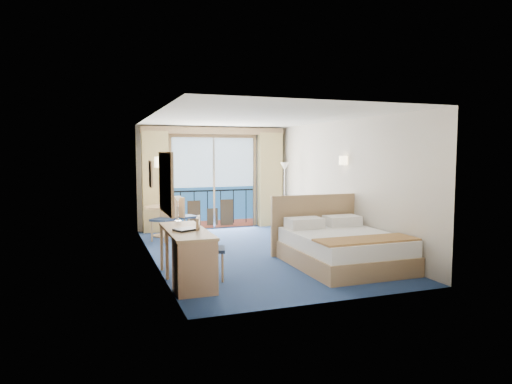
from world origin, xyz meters
The scene contains 22 objects.
floor centered at (0.00, 0.00, 0.00)m, with size 6.50×6.50×0.00m, color navy.
room_walls centered at (0.00, 0.00, 1.78)m, with size 4.04×6.54×2.72m.
balcony_door centered at (-0.01, 3.22, 1.14)m, with size 2.36×0.03×2.52m.
curtain_left centered at (-1.55, 3.07, 1.28)m, with size 0.65×0.22×2.55m, color #D4C275.
curtain_right centered at (1.55, 3.07, 1.28)m, with size 0.65×0.22×2.55m, color #D4C275.
pelmet centered at (0.00, 3.10, 2.58)m, with size 3.80×0.25×0.18m, color tan.
mirror centered at (-1.97, -1.50, 1.55)m, with size 0.05×1.25×0.95m.
wall_print centered at (-1.97, 0.45, 1.60)m, with size 0.04×0.42×0.52m.
sconce_left centered at (-1.94, -0.60, 1.85)m, with size 0.18×0.18×0.18m, color #FFE8B2.
sconce_right centered at (1.94, -0.15, 1.85)m, with size 0.18×0.18×0.18m, color #FFE8B2.
bed centered at (1.12, -1.52, 0.33)m, with size 1.88×2.23×1.18m.
nightstand centered at (1.78, -0.07, 0.26)m, with size 0.40×0.38×0.52m, color tan.
phone centered at (1.74, -0.10, 0.56)m, with size 0.18×0.14×0.08m, color silver.
armchair centered at (1.58, 1.35, 0.38)m, with size 0.82×0.84×0.77m, color #4D545E.
floor_lamp centered at (1.63, 2.23, 1.33)m, with size 0.24×0.24×1.76m.
desk centered at (-1.69, -2.08, 0.46)m, with size 0.60×1.75×0.82m.
desk_chair centered at (-1.38, -1.60, 0.57)m, with size 0.54×0.54×1.01m.
folder centered at (-1.71, -1.69, 0.84)m, with size 0.33×0.25×0.03m, color black.
desk_lamp centered at (-1.69, -0.91, 1.15)m, with size 0.12×0.12×0.44m.
round_table centered at (-1.49, 2.44, 0.56)m, with size 0.81×0.81×0.73m.
table_chair_a centered at (-0.99, 2.30, 0.54)m, with size 0.54×0.54×0.96m.
table_chair_b centered at (-1.50, 1.88, 0.58)m, with size 0.63×0.63×1.02m.
Camera 1 is at (-3.03, -8.57, 2.02)m, focal length 32.00 mm.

